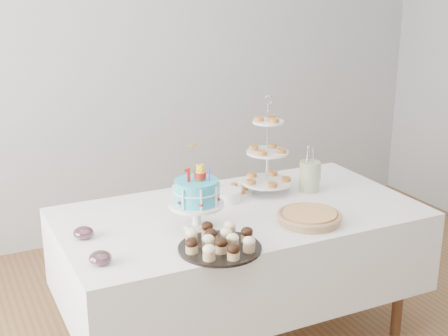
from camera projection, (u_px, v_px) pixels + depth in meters
name	position (u px, v px, depth m)	size (l,w,h in m)	color
walls	(271.00, 117.00, 2.90)	(5.04, 4.04, 2.70)	#ABAEB1
table	(240.00, 250.00, 3.40)	(1.92, 1.02, 0.77)	white
birthday_cake	(197.00, 206.00, 3.09)	(0.28, 0.28, 0.42)	white
cupcake_tray	(220.00, 241.00, 2.86)	(0.39, 0.39, 0.09)	black
pie	(309.00, 217.00, 3.18)	(0.33, 0.33, 0.05)	tan
tiered_stand	(267.00, 153.00, 3.55)	(0.29, 0.29, 0.57)	silver
plate_stack	(227.00, 195.00, 3.47)	(0.16, 0.16, 0.06)	white
pastry_plate	(234.00, 190.00, 3.61)	(0.22, 0.22, 0.03)	white
jam_bowl_a	(100.00, 258.00, 2.73)	(0.10, 0.10, 0.06)	silver
jam_bowl_b	(84.00, 233.00, 2.99)	(0.10, 0.10, 0.06)	silver
utensil_pitcher	(310.00, 175.00, 3.61)	(0.13, 0.12, 0.27)	beige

